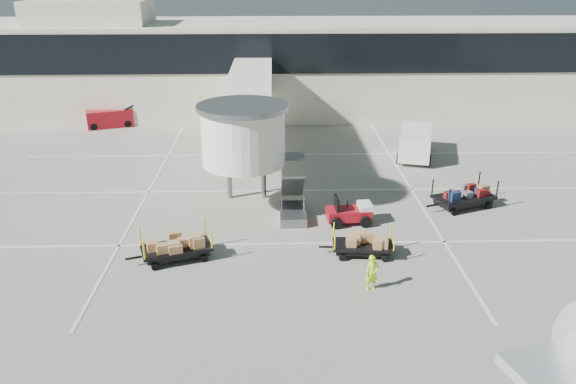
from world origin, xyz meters
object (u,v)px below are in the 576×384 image
at_px(ground_worker, 372,273).
at_px(belt_loader, 110,118).
at_px(box_cart_far, 176,247).
at_px(minivan, 416,141).
at_px(box_cart_near, 362,244).
at_px(baggage_tug, 350,213).
at_px(suitcase_cart, 463,198).

height_order(ground_worker, belt_loader, belt_loader).
relative_size(box_cart_far, minivan, 0.72).
xyz_separation_m(box_cart_near, box_cart_far, (-8.70, -0.13, 0.05)).
bearing_deg(baggage_tug, ground_worker, -94.19).
xyz_separation_m(minivan, belt_loader, (-23.85, 8.63, -0.43)).
distance_m(box_cart_near, box_cart_far, 8.70).
relative_size(suitcase_cart, belt_loader, 0.99).
xyz_separation_m(suitcase_cart, box_cart_far, (-15.15, -5.50, -0.00)).
distance_m(ground_worker, minivan, 18.65).
relative_size(box_cart_near, box_cart_far, 0.89).
xyz_separation_m(ground_worker, minivan, (6.02, 17.65, 0.37)).
height_order(suitcase_cart, box_cart_near, suitcase_cart).
distance_m(baggage_tug, box_cart_near, 3.52).
relative_size(box_cart_far, belt_loader, 0.93).
bearing_deg(belt_loader, ground_worker, -74.69).
bearing_deg(ground_worker, box_cart_near, 74.06).
bearing_deg(baggage_tug, box_cart_near, -92.58).
bearing_deg(belt_loader, suitcase_cart, -55.07).
relative_size(baggage_tug, box_cart_near, 0.69).
bearing_deg(box_cart_near, ground_worker, -87.25).
height_order(box_cart_near, ground_worker, ground_worker).
distance_m(suitcase_cart, belt_loader, 30.18).
distance_m(baggage_tug, minivan, 12.64).
xyz_separation_m(suitcase_cart, box_cart_near, (-6.45, -5.37, -0.05)).
xyz_separation_m(suitcase_cart, ground_worker, (-6.52, -8.44, 0.19)).
bearing_deg(box_cart_near, belt_loader, 131.69).
bearing_deg(box_cart_far, ground_worker, -37.72).
height_order(suitcase_cart, minivan, minivan).
height_order(box_cart_near, belt_loader, belt_loader).
distance_m(box_cart_near, ground_worker, 3.09).
bearing_deg(minivan, box_cart_far, -119.32).
distance_m(suitcase_cart, box_cart_near, 8.39).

